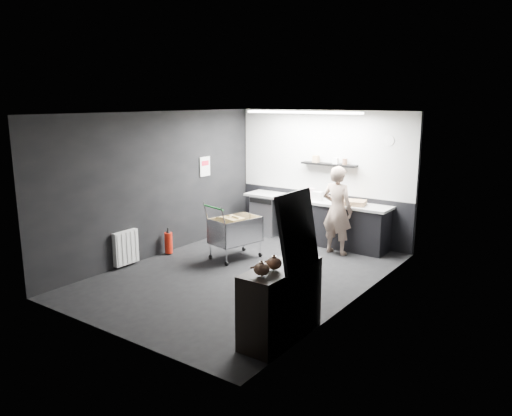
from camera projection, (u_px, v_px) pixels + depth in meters
The scene contains 22 objects.
floor at pixel (244, 274), 8.49m from camera, with size 5.50×5.50×0.00m, color black.
ceiling at pixel (243, 113), 7.92m from camera, with size 5.50×5.50×0.00m, color silver.
wall_back at pixel (323, 176), 10.39m from camera, with size 5.50×5.50×0.00m, color black.
wall_front at pixel (108, 232), 6.01m from camera, with size 5.50×5.50×0.00m, color black.
wall_left at pixel (158, 184), 9.34m from camera, with size 5.50×5.50×0.00m, color black.
wall_right at pixel (357, 212), 7.07m from camera, with size 5.50×5.50×0.00m, color black.
kitchen_wall_panel at pixel (323, 152), 10.27m from camera, with size 3.95×0.02×1.70m, color silver.
dado_panel at pixel (321, 216), 10.56m from camera, with size 3.95×0.02×1.00m, color black.
floating_shelf at pixel (329, 164), 10.12m from camera, with size 1.20×0.22×0.04m, color black.
wall_clock at pixel (389, 141), 9.41m from camera, with size 0.20×0.20×0.03m, color white.
poster at pixel (205, 166), 10.32m from camera, with size 0.02×0.30×0.40m, color white.
poster_red_band at pixel (205, 163), 10.30m from camera, with size 0.01×0.22×0.10m, color red.
radiator at pixel (126, 248), 8.80m from camera, with size 0.10×0.50×0.60m, color white.
ceiling_strip at pixel (302, 112), 9.39m from camera, with size 2.40×0.20×0.04m, color white.
prep_counter at pixel (320, 221), 10.24m from camera, with size 3.20×0.61×0.90m.
person at pixel (337, 210), 9.46m from camera, with size 0.62×0.41×1.70m, color beige.
shopping_cart at pixel (235, 232), 9.24m from camera, with size 0.78×1.08×1.06m.
sideboard at pixel (283, 292), 6.13m from camera, with size 0.53×1.24×1.86m.
fire_extinguisher at pixel (169, 242), 9.53m from camera, with size 0.15×0.15×0.50m.
cardboard_box at pixel (353, 203), 9.68m from camera, with size 0.46×0.35×0.09m, color #A27D56.
pink_tub at pixel (309, 193), 10.27m from camera, with size 0.23×0.23×0.23m, color beige.
white_container at pixel (317, 196), 10.12m from camera, with size 0.20×0.16×0.18m, color white.
Camera 1 is at (4.83, -6.45, 2.91)m, focal length 35.00 mm.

